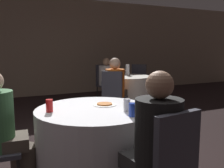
{
  "coord_description": "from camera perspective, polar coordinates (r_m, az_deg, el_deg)",
  "views": [
    {
      "loc": [
        -0.64,
        -2.43,
        1.36
      ],
      "look_at": [
        0.84,
        0.75,
        0.86
      ],
      "focal_mm": 40.0,
      "sensor_mm": 36.0,
      "label": 1
    }
  ],
  "objects": [
    {
      "name": "wall_back",
      "position": [
        7.38,
        -20.22,
        7.98
      ],
      "size": [
        16.0,
        0.06,
        2.8
      ],
      "color": "gray",
      "rests_on": "ground_plane"
    },
    {
      "name": "table_near",
      "position": [
        2.66,
        -3.85,
        -13.52
      ],
      "size": [
        1.2,
        1.2,
        0.76
      ],
      "color": "silver",
      "rests_on": "ground_plane"
    },
    {
      "name": "table_far",
      "position": [
        5.53,
        3.34,
        -2.08
      ],
      "size": [
        1.06,
        1.06,
        0.76
      ],
      "color": "white",
      "rests_on": "ground_plane"
    },
    {
      "name": "chair_near_south",
      "position": [
        1.84,
        12.59,
        -17.75
      ],
      "size": [
        0.45,
        0.46,
        0.95
      ],
      "rotation": [
        0.0,
        0.0,
        0.14
      ],
      "color": "#383842",
      "rests_on": "ground_plane"
    },
    {
      "name": "chair_far_northeast",
      "position": [
        6.4,
        5.96,
        0.96
      ],
      "size": [
        0.57,
        0.57,
        0.95
      ],
      "rotation": [
        0.0,
        0.0,
        -3.95
      ],
      "color": "#383842",
      "rests_on": "ground_plane"
    },
    {
      "name": "chair_far_north",
      "position": [
        6.28,
        -1.75,
        0.86
      ],
      "size": [
        0.45,
        0.45,
        0.95
      ],
      "rotation": [
        0.0,
        0.0,
        -3.01
      ],
      "color": "#383842",
      "rests_on": "ground_plane"
    },
    {
      "name": "chair_far_southwest",
      "position": [
        4.6,
        0.31,
        -1.83
      ],
      "size": [
        0.57,
        0.57,
        0.95
      ],
      "rotation": [
        0.0,
        0.0,
        -0.75
      ],
      "color": "#383842",
      "rests_on": "ground_plane"
    },
    {
      "name": "person_orange_shirt",
      "position": [
        4.74,
        0.9,
        -0.93
      ],
      "size": [
        0.49,
        0.5,
        1.18
      ],
      "rotation": [
        0.0,
        0.0,
        -0.75
      ],
      "color": "#4C4238",
      "rests_on": "ground_plane"
    },
    {
      "name": "person_black_shirt",
      "position": [
        1.92,
        9.05,
        -14.79
      ],
      "size": [
        0.37,
        0.51,
        1.21
      ],
      "rotation": [
        0.0,
        0.0,
        0.14
      ],
      "color": "#282828",
      "rests_on": "ground_plane"
    },
    {
      "name": "person_green_jacket",
      "position": [
        2.5,
        -23.18,
        -10.67
      ],
      "size": [
        0.5,
        0.33,
        1.17
      ],
      "rotation": [
        0.0,
        0.0,
        -1.65
      ],
      "color": "#4C4238",
      "rests_on": "ground_plane"
    },
    {
      "name": "person_white_shirt",
      "position": [
        6.14,
        -0.98,
        0.92
      ],
      "size": [
        0.4,
        0.53,
        1.12
      ],
      "rotation": [
        0.0,
        0.0,
        -3.01
      ],
      "color": "#33384C",
      "rests_on": "ground_plane"
    },
    {
      "name": "pizza_plate_near",
      "position": [
        2.68,
        -1.72,
        -4.65
      ],
      "size": [
        0.25,
        0.25,
        0.02
      ],
      "color": "white",
      "rests_on": "table_near"
    },
    {
      "name": "soda_can_silver",
      "position": [
        2.41,
        3.43,
        -4.84
      ],
      "size": [
        0.07,
        0.07,
        0.12
      ],
      "color": "silver",
      "rests_on": "table_near"
    },
    {
      "name": "soda_can_red",
      "position": [
        2.45,
        -14.12,
        -4.84
      ],
      "size": [
        0.07,
        0.07,
        0.12
      ],
      "color": "red",
      "rests_on": "table_near"
    },
    {
      "name": "soda_can_blue",
      "position": [
        2.23,
        4.66,
        -5.9
      ],
      "size": [
        0.07,
        0.07,
        0.12
      ],
      "color": "#1E38A5",
      "rests_on": "table_near"
    },
    {
      "name": "bottle_far",
      "position": [
        5.64,
        3.56,
        3.24
      ],
      "size": [
        0.09,
        0.09,
        0.24
      ],
      "color": "silver",
      "rests_on": "table_far"
    },
    {
      "name": "cup_far",
      "position": [
        5.76,
        3.44,
        2.67
      ],
      "size": [
        0.08,
        0.08,
        0.11
      ],
      "color": "white",
      "rests_on": "table_far"
    }
  ]
}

